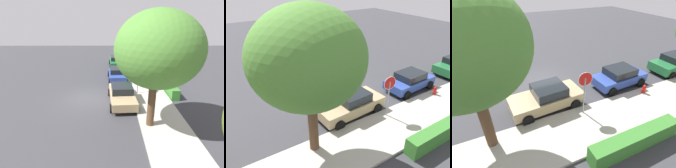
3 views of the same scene
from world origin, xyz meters
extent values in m
plane|color=#38383D|center=(0.00, 0.00, 0.00)|extent=(60.00, 60.00, 0.00)
cube|color=#B2ADA3|center=(0.00, 5.41, 0.07)|extent=(32.00, 3.07, 0.14)
cylinder|color=gray|center=(-0.93, 4.39, 1.19)|extent=(0.08, 0.08, 2.39)
cylinder|color=white|center=(-0.93, 4.39, 2.31)|extent=(0.80, 0.10, 0.80)
cylinder|color=red|center=(-0.93, 4.39, 2.31)|extent=(0.75, 0.11, 0.75)
cube|color=tan|center=(0.73, 2.91, 0.61)|extent=(4.36, 2.10, 0.61)
cube|color=black|center=(0.54, 2.90, 1.19)|extent=(1.90, 1.73, 0.55)
cylinder|color=black|center=(2.12, 3.92, 0.32)|extent=(0.65, 0.26, 0.64)
cylinder|color=black|center=(2.23, 2.06, 0.32)|extent=(0.65, 0.26, 0.64)
cylinder|color=black|center=(-0.77, 3.75, 0.32)|extent=(0.65, 0.26, 0.64)
cylinder|color=black|center=(-0.67, 1.90, 0.32)|extent=(0.65, 0.26, 0.64)
cube|color=#2D479E|center=(-4.85, 2.71, 0.59)|extent=(3.91, 1.90, 0.58)
cube|color=black|center=(-4.84, 2.71, 1.13)|extent=(2.03, 1.61, 0.50)
cylinder|color=black|center=(-6.12, 1.79, 0.32)|extent=(0.65, 0.25, 0.64)
cylinder|color=black|center=(-6.19, 3.51, 0.32)|extent=(0.65, 0.25, 0.64)
cylinder|color=black|center=(-3.51, 1.90, 0.32)|extent=(0.65, 0.25, 0.64)
cylinder|color=black|center=(-3.59, 3.63, 0.32)|extent=(0.65, 0.25, 0.64)
cube|color=#236B38|center=(-10.51, 2.83, 0.63)|extent=(4.22, 1.95, 0.65)
cube|color=black|center=(-10.63, 2.83, 1.20)|extent=(2.21, 1.67, 0.49)
cylinder|color=black|center=(-9.12, 3.79, 0.32)|extent=(0.65, 0.24, 0.64)
cylinder|color=black|center=(-9.07, 1.96, 0.32)|extent=(0.65, 0.24, 0.64)
cylinder|color=black|center=(-11.95, 3.71, 0.32)|extent=(0.65, 0.24, 0.64)
cylinder|color=black|center=(-11.90, 1.88, 0.32)|extent=(0.65, 0.24, 0.64)
cylinder|color=#513823|center=(3.98, 4.49, 1.55)|extent=(0.46, 0.46, 3.09)
ellipsoid|color=#4C8433|center=(4.06, 4.55, 4.87)|extent=(4.76, 4.76, 4.24)
cylinder|color=#513823|center=(-8.56, 5.39, 1.61)|extent=(0.43, 0.43, 3.21)
ellipsoid|color=#387A2D|center=(-8.38, 5.24, 4.19)|extent=(3.25, 3.25, 2.61)
cylinder|color=red|center=(-5.60, 4.37, 0.28)|extent=(0.22, 0.22, 0.55)
sphere|color=red|center=(-5.60, 4.37, 0.61)|extent=(0.21, 0.21, 0.21)
cylinder|color=red|center=(-5.45, 4.37, 0.33)|extent=(0.08, 0.09, 0.09)
cube|color=#387A2D|center=(-1.91, 7.38, 0.46)|extent=(4.74, 0.67, 0.92)
camera|label=1|loc=(13.42, 2.03, 6.50)|focal=28.00mm
camera|label=2|loc=(7.42, 11.98, 7.90)|focal=35.00mm
camera|label=3|loc=(3.30, 10.87, 6.75)|focal=28.00mm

